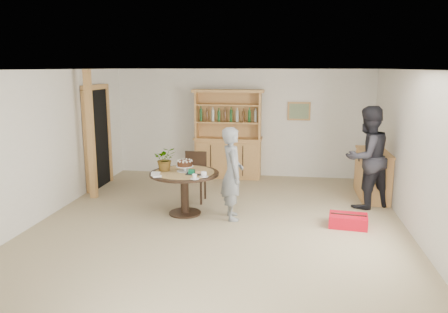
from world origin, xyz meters
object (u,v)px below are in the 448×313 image
Objects in this scene: dining_chair at (195,173)px; adult_person at (367,157)px; hutch at (228,148)px; sideboard at (373,174)px; red_suitcase at (348,221)px; dining_table at (184,181)px; teen_boy at (232,173)px.

adult_person is at bearing 2.33° from dining_chair.
hutch is at bearing -67.61° from adult_person.
red_suitcase is (-0.66, -1.72, -0.37)m from sideboard.
sideboard is 1.05× the size of dining_table.
hutch is 1.30× the size of teen_boy.
sideboard is 3.74m from dining_table.
sideboard is (3.04, -1.24, -0.22)m from hutch.
teen_boy is at bearing -6.71° from dining_table.
dining_table is (-0.39, -2.74, -0.08)m from hutch.
teen_boy is at bearing -80.74° from hutch.
sideboard is at bearing -145.27° from adult_person.
dining_table is at bearing -88.68° from dining_chair.
hutch is 3.84m from red_suitcase.
hutch is 1.62× the size of sideboard.
red_suitcase is at bearing 34.94° from adult_person.
hutch is 1.95m from dining_chair.
hutch reaches higher than dining_table.
adult_person is 1.45m from red_suitcase.
sideboard is 1.88m from red_suitcase.
hutch is at bearing 135.82° from red_suitcase.
teen_boy is (-2.58, -1.60, 0.31)m from sideboard.
red_suitcase is at bearing -51.30° from hutch.
teen_boy reaches higher than sideboard.
dining_table is at bearing -18.63° from adult_person.
dining_table is (-3.43, -1.50, 0.13)m from sideboard.
hutch is 3.16× the size of red_suitcase.
adult_person reaches higher than dining_chair.
dining_table is 2.82m from red_suitcase.
teen_boy is 2.44× the size of red_suitcase.
red_suitcase is at bearing -19.49° from dining_chair.
dining_chair reaches higher than sideboard.
adult_person is (-0.24, -0.62, 0.46)m from sideboard.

